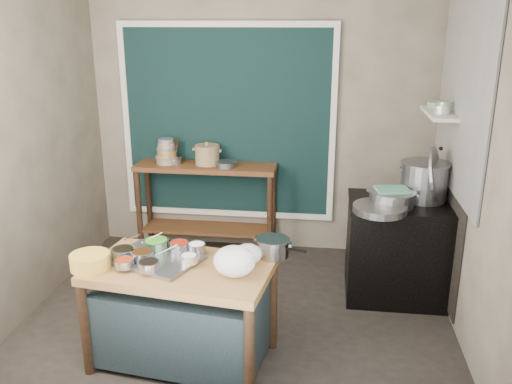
# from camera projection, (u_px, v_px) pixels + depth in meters

# --- Properties ---
(floor) EXTENTS (3.50, 3.00, 0.02)m
(floor) POSITION_uv_depth(u_px,v_px,m) (239.00, 316.00, 4.57)
(floor) COLOR #2A2520
(floor) RESTS_ON ground
(back_wall) EXTENTS (3.50, 0.02, 2.80)m
(back_wall) POSITION_uv_depth(u_px,v_px,m) (262.00, 119.00, 5.56)
(back_wall) COLOR gray
(back_wall) RESTS_ON floor
(left_wall) EXTENTS (0.02, 3.00, 2.80)m
(left_wall) POSITION_uv_depth(u_px,v_px,m) (22.00, 146.00, 4.36)
(left_wall) COLOR gray
(left_wall) RESTS_ON floor
(right_wall) EXTENTS (0.02, 3.00, 2.80)m
(right_wall) POSITION_uv_depth(u_px,v_px,m) (477.00, 161.00, 3.91)
(right_wall) COLOR gray
(right_wall) RESTS_ON floor
(curtain_panel) EXTENTS (2.10, 0.02, 1.90)m
(curtain_panel) POSITION_uv_depth(u_px,v_px,m) (227.00, 123.00, 5.58)
(curtain_panel) COLOR black
(curtain_panel) RESTS_ON back_wall
(curtain_frame) EXTENTS (2.22, 0.03, 2.02)m
(curtain_frame) POSITION_uv_depth(u_px,v_px,m) (227.00, 123.00, 5.57)
(curtain_frame) COLOR beige
(curtain_frame) RESTS_ON back_wall
(tile_panel) EXTENTS (0.02, 1.70, 1.70)m
(tile_panel) POSITION_uv_depth(u_px,v_px,m) (463.00, 89.00, 4.30)
(tile_panel) COLOR #B2B2AA
(tile_panel) RESTS_ON right_wall
(soot_patch) EXTENTS (0.01, 1.30, 1.30)m
(soot_patch) POSITION_uv_depth(u_px,v_px,m) (446.00, 220.00, 4.74)
(soot_patch) COLOR black
(soot_patch) RESTS_ON right_wall
(wall_shelf) EXTENTS (0.22, 0.70, 0.03)m
(wall_shelf) POSITION_uv_depth(u_px,v_px,m) (439.00, 113.00, 4.67)
(wall_shelf) COLOR beige
(wall_shelf) RESTS_ON right_wall
(prep_table) EXTENTS (1.33, 0.87, 0.75)m
(prep_table) POSITION_uv_depth(u_px,v_px,m) (182.00, 314.00, 3.86)
(prep_table) COLOR brown
(prep_table) RESTS_ON floor
(back_counter) EXTENTS (1.45, 0.40, 0.95)m
(back_counter) POSITION_uv_depth(u_px,v_px,m) (207.00, 208.00, 5.70)
(back_counter) COLOR brown
(back_counter) RESTS_ON floor
(stove_block) EXTENTS (0.90, 0.68, 0.85)m
(stove_block) POSITION_uv_depth(u_px,v_px,m) (399.00, 251.00, 4.78)
(stove_block) COLOR black
(stove_block) RESTS_ON floor
(stove_top) EXTENTS (0.92, 0.69, 0.03)m
(stove_top) POSITION_uv_depth(u_px,v_px,m) (403.00, 204.00, 4.65)
(stove_top) COLOR black
(stove_top) RESTS_ON stove_block
(condiment_tray) EXTENTS (0.72, 0.62, 0.03)m
(condiment_tray) POSITION_uv_depth(u_px,v_px,m) (155.00, 259.00, 3.82)
(condiment_tray) COLOR gray
(condiment_tray) RESTS_ON prep_table
(condiment_bowls) EXTENTS (0.64, 0.50, 0.07)m
(condiment_bowls) POSITION_uv_depth(u_px,v_px,m) (154.00, 253.00, 3.81)
(condiment_bowls) COLOR gray
(condiment_bowls) RESTS_ON condiment_tray
(yellow_basin) EXTENTS (0.35, 0.35, 0.10)m
(yellow_basin) POSITION_uv_depth(u_px,v_px,m) (90.00, 261.00, 3.70)
(yellow_basin) COLOR #B28B2C
(yellow_basin) RESTS_ON prep_table
(saucepan) EXTENTS (0.31, 0.31, 0.13)m
(saucepan) POSITION_uv_depth(u_px,v_px,m) (273.00, 247.00, 3.88)
(saucepan) COLOR gray
(saucepan) RESTS_ON prep_table
(plastic_bag_a) EXTENTS (0.35, 0.33, 0.21)m
(plastic_bag_a) POSITION_uv_depth(u_px,v_px,m) (234.00, 261.00, 3.57)
(plastic_bag_a) COLOR white
(plastic_bag_a) RESTS_ON prep_table
(plastic_bag_b) EXTENTS (0.24, 0.23, 0.14)m
(plastic_bag_b) POSITION_uv_depth(u_px,v_px,m) (248.00, 254.00, 3.76)
(plastic_bag_b) COLOR white
(plastic_bag_b) RESTS_ON prep_table
(bowl_stack) EXTENTS (0.23, 0.23, 0.26)m
(bowl_stack) POSITION_uv_depth(u_px,v_px,m) (167.00, 153.00, 5.58)
(bowl_stack) COLOR tan
(bowl_stack) RESTS_ON back_counter
(utensil_cup) EXTENTS (0.16, 0.16, 0.08)m
(utensil_cup) POSITION_uv_depth(u_px,v_px,m) (176.00, 159.00, 5.59)
(utensil_cup) COLOR gray
(utensil_cup) RESTS_ON back_counter
(ceramic_crock) EXTENTS (0.30, 0.30, 0.18)m
(ceramic_crock) POSITION_uv_depth(u_px,v_px,m) (207.00, 156.00, 5.55)
(ceramic_crock) COLOR #977D52
(ceramic_crock) RESTS_ON back_counter
(wide_bowl) EXTENTS (0.28, 0.28, 0.06)m
(wide_bowl) POSITION_uv_depth(u_px,v_px,m) (226.00, 164.00, 5.47)
(wide_bowl) COLOR gray
(wide_bowl) RESTS_ON back_counter
(stock_pot) EXTENTS (0.51, 0.51, 0.33)m
(stock_pot) POSITION_uv_depth(u_px,v_px,m) (424.00, 181.00, 4.66)
(stock_pot) COLOR gray
(stock_pot) RESTS_ON stove_top
(pot_lid) EXTENTS (0.27, 0.50, 0.48)m
(pot_lid) POSITION_uv_depth(u_px,v_px,m) (436.00, 175.00, 4.59)
(pot_lid) COLOR gray
(pot_lid) RESTS_ON stove_top
(steamer) EXTENTS (0.52, 0.52, 0.13)m
(steamer) POSITION_uv_depth(u_px,v_px,m) (392.00, 198.00, 4.54)
(steamer) COLOR gray
(steamer) RESTS_ON stove_top
(green_cloth) EXTENTS (0.30, 0.25, 0.02)m
(green_cloth) POSITION_uv_depth(u_px,v_px,m) (392.00, 190.00, 4.51)
(green_cloth) COLOR #4A886F
(green_cloth) RESTS_ON steamer
(shallow_pan) EXTENTS (0.47, 0.47, 0.06)m
(shallow_pan) POSITION_uv_depth(u_px,v_px,m) (380.00, 209.00, 4.39)
(shallow_pan) COLOR gray
(shallow_pan) RESTS_ON stove_top
(shelf_bowl_stack) EXTENTS (0.13, 0.13, 0.11)m
(shelf_bowl_stack) POSITION_uv_depth(u_px,v_px,m) (443.00, 108.00, 4.55)
(shelf_bowl_stack) COLOR silver
(shelf_bowl_stack) RESTS_ON wall_shelf
(shelf_bowl_green) EXTENTS (0.15, 0.15, 0.05)m
(shelf_bowl_green) POSITION_uv_depth(u_px,v_px,m) (435.00, 105.00, 4.88)
(shelf_bowl_green) COLOR gray
(shelf_bowl_green) RESTS_ON wall_shelf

